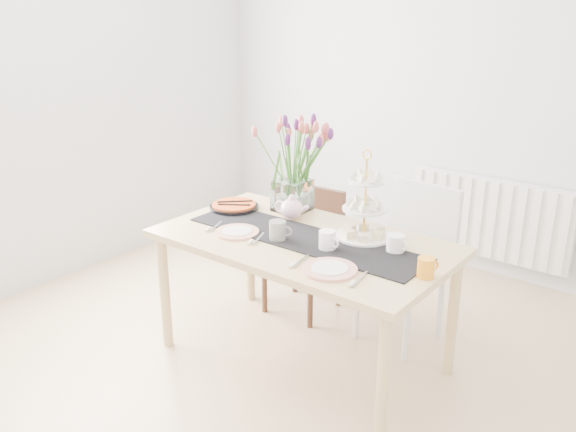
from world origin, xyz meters
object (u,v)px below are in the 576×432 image
Objects in this scene: dining_table at (303,252)px; mug_orange at (426,268)px; cream_jug at (396,243)px; tart_tin at (234,207)px; plate_left at (237,232)px; cake_stand at (364,217)px; mug_white at (327,240)px; mug_grey at (278,231)px; teapot at (292,209)px; tulip_vase at (292,148)px; radiator at (489,218)px; chair_white at (411,250)px; chair_brown at (309,241)px; plate_right at (330,269)px.

dining_table is 16.59× the size of mug_orange.
cream_jug reaches higher than tart_tin.
cake_stand is at bearing 31.17° from plate_left.
cream_jug is 0.92× the size of mug_white.
mug_white is at bearing -14.25° from mug_grey.
tart_tin is (-0.89, -0.07, -0.11)m from cake_stand.
teapot is at bearing 10.49° from tart_tin.
tart_tin is at bearing 108.76° from mug_orange.
dining_table is 15.39× the size of mug_white.
cake_stand is 4.26× the size of mug_white.
tulip_vase is 0.91m from cream_jug.
plate_left is at bearing -110.77° from radiator.
radiator is 2.10m from plate_left.
chair_white reaches higher than cream_jug.
chair_white reaches higher than tart_tin.
teapot is at bearing -111.91° from radiator.
radiator is at bearing 58.05° from tart_tin.
tart_tin is (-0.29, -0.21, -0.37)m from tulip_vase.
radiator is 12.45× the size of mug_orange.
teapot is 0.86× the size of plate_left.
plate_left is (0.03, -0.72, 0.29)m from chair_brown.
chair_white reaches higher than chair_brown.
teapot is 1.01m from mug_orange.
chair_white reaches higher than mug_orange.
mug_grey is 0.44× the size of plate_left.
mug_white is at bearing -105.46° from cake_stand.
teapot reaches higher than tart_tin.
radiator is 11.04× the size of mug_grey.
mug_grey is at bearing -104.64° from radiator.
tulip_vase is 7.34× the size of mug_orange.
mug_orange is at bearing -79.32° from radiator.
chair_white reaches higher than plate_right.
tart_tin is 1.05m from plate_right.
cake_stand is 4.66× the size of cream_jug.
cream_jug is 0.99× the size of mug_orange.
dining_table is at bearing 172.84° from mug_white.
cream_jug is 0.42m from plate_right.
tart_tin is at bearing 158.35° from plate_right.
chair_brown is 7.48× the size of mug_grey.
plate_right reaches higher than radiator.
mug_grey is (-0.58, -0.24, 0.01)m from cream_jug.
teapot is at bearing 141.67° from plate_right.
cream_jug is 0.35m from mug_white.
chair_white is 0.89m from mug_grey.
mug_white reaches higher than cream_jug.
chair_brown is 0.83m from cake_stand.
plate_right is (0.34, -0.26, 0.08)m from dining_table.
chair_white is 0.55m from cake_stand.
mug_orange is at bearing -52.38° from chair_white.
mug_white is (0.56, -0.61, 0.33)m from chair_brown.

